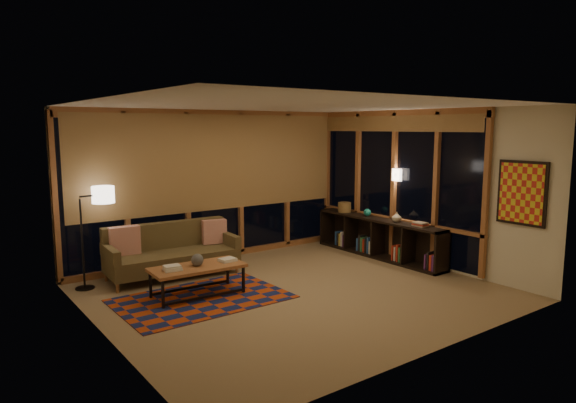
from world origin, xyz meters
TOP-DOWN VIEW (x-y plane):
  - floor at (0.00, 0.00)m, footprint 5.50×5.00m
  - ceiling at (0.00, 0.00)m, footprint 5.50×5.00m
  - walls at (0.00, 0.00)m, footprint 5.51×5.01m
  - window_wall_back at (0.00, 2.43)m, footprint 5.30×0.16m
  - window_wall_right at (2.68, 0.60)m, footprint 0.16×3.70m
  - wall_art at (2.71, -1.85)m, footprint 0.06×0.74m
  - wall_sconce at (2.62, 0.45)m, footprint 0.12×0.18m
  - sofa at (-1.13, 1.78)m, footprint 2.09×0.95m
  - pillow_left at (-1.81, 2.04)m, footprint 0.48×0.19m
  - pillow_right at (-0.33, 1.87)m, footprint 0.43×0.21m
  - area_rug at (-1.26, 0.53)m, footprint 2.33×1.57m
  - coffee_table at (-1.24, 0.69)m, footprint 1.35×0.67m
  - book_stack_a at (-1.61, 0.70)m, footprint 0.26×0.22m
  - book_stack_b at (-0.76, 0.64)m, footprint 0.23×0.19m
  - ceramic_pot at (-1.23, 0.70)m, footprint 0.18×0.18m
  - floor_lamp at (-2.45, 1.99)m, footprint 0.55×0.39m
  - bookshelf at (2.49, 0.74)m, footprint 0.40×2.90m
  - basket at (2.47, 1.65)m, footprint 0.32×0.32m
  - teal_bowl at (2.49, 1.04)m, footprint 0.18×0.18m
  - vase at (2.49, 0.31)m, footprint 0.21×0.21m
  - shelf_book_stack at (2.49, -0.22)m, footprint 0.22×0.29m

SIDE VIEW (x-z plane):
  - floor at x=0.00m, z-range -0.01..0.01m
  - area_rug at x=-1.26m, z-range 0.00..0.01m
  - coffee_table at x=-1.24m, z-range 0.00..0.44m
  - bookshelf at x=2.49m, z-range 0.00..0.73m
  - sofa at x=-1.13m, z-range 0.00..0.84m
  - book_stack_b at x=-0.76m, z-range 0.44..0.48m
  - book_stack_a at x=-1.61m, z-range 0.44..0.51m
  - ceramic_pot at x=-1.23m, z-range 0.44..0.62m
  - pillow_right at x=-0.33m, z-range 0.42..0.83m
  - pillow_left at x=-1.81m, z-range 0.42..0.89m
  - floor_lamp at x=-2.45m, z-range 0.00..1.53m
  - shelf_book_stack at x=2.49m, z-range 0.73..0.80m
  - teal_bowl at x=2.49m, z-range 0.73..0.87m
  - vase at x=2.49m, z-range 0.73..0.90m
  - basket at x=2.47m, z-range 0.73..0.92m
  - walls at x=0.00m, z-range 0.00..2.70m
  - window_wall_back at x=0.00m, z-range 0.05..2.65m
  - window_wall_right at x=2.68m, z-range 0.05..2.65m
  - wall_art at x=2.71m, z-range 0.98..1.92m
  - wall_sconce at x=2.62m, z-range 1.44..1.66m
  - ceiling at x=0.00m, z-range 2.70..2.71m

